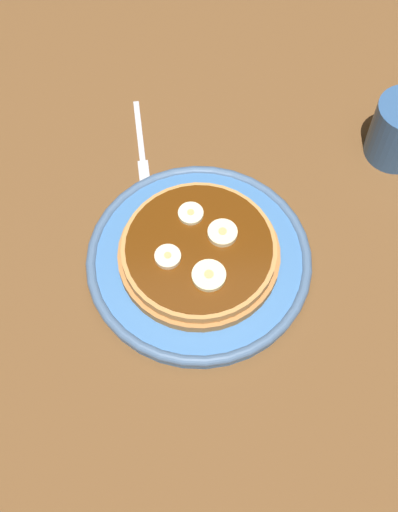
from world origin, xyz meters
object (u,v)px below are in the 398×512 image
(banana_slice_1, at_px, (209,276))
(banana_slice_3, at_px, (168,257))
(pancake_stack, at_px, (198,251))
(fork, at_px, (141,146))
(plate, at_px, (199,260))
(banana_slice_2, at_px, (191,214))
(banana_slice_0, at_px, (222,233))

(banana_slice_1, xyz_separation_m, banana_slice_3, (-0.04, 0.02, 0.00))
(pancake_stack, distance_m, banana_slice_3, 0.04)
(pancake_stack, distance_m, fork, 0.18)
(pancake_stack, bearing_deg, plate, -67.40)
(banana_slice_1, height_order, banana_slice_2, banana_slice_1)
(banana_slice_3, bearing_deg, fork, 99.10)
(banana_slice_1, xyz_separation_m, fork, (-0.07, 0.20, -0.04))
(plate, bearing_deg, banana_slice_3, -159.95)
(plate, xyz_separation_m, banana_slice_1, (0.01, -0.04, 0.03))
(banana_slice_1, bearing_deg, banana_slice_3, 149.56)
(pancake_stack, height_order, banana_slice_1, banana_slice_1)
(banana_slice_0, bearing_deg, plate, -153.07)
(plate, bearing_deg, fork, 110.42)
(banana_slice_0, height_order, fork, banana_slice_0)
(banana_slice_1, relative_size, banana_slice_2, 1.29)
(plate, xyz_separation_m, banana_slice_3, (-0.03, -0.01, 0.03))
(banana_slice_0, relative_size, banana_slice_2, 1.16)
(pancake_stack, relative_size, banana_slice_2, 6.40)
(banana_slice_1, bearing_deg, fork, 109.05)
(banana_slice_2, xyz_separation_m, banana_slice_3, (-0.03, -0.05, 0.00))
(plate, height_order, banana_slice_0, banana_slice_0)
(banana_slice_0, distance_m, fork, 0.18)
(banana_slice_3, relative_size, fork, 0.22)
(pancake_stack, xyz_separation_m, banana_slice_2, (-0.01, 0.04, 0.01))
(pancake_stack, bearing_deg, banana_slice_0, 22.58)
(plate, height_order, banana_slice_1, banana_slice_1)
(banana_slice_3, distance_m, fork, 0.19)
(plate, relative_size, banana_slice_0, 7.73)
(banana_slice_0, xyz_separation_m, banana_slice_3, (-0.06, -0.03, -0.00))
(fork, bearing_deg, banana_slice_0, -60.21)
(banana_slice_1, bearing_deg, banana_slice_2, 100.98)
(banana_slice_1, height_order, banana_slice_3, same)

